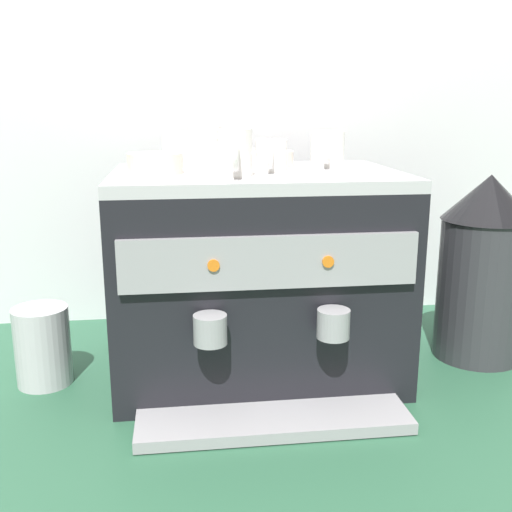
% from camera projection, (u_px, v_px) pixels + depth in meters
% --- Properties ---
extents(ground_plane, '(4.00, 4.00, 0.00)m').
position_uv_depth(ground_plane, '(256.00, 368.00, 1.26)').
color(ground_plane, '#28563D').
extents(tiled_backsplash_wall, '(2.80, 0.03, 1.14)m').
position_uv_depth(tiled_backsplash_wall, '(237.00, 88.00, 1.46)').
color(tiled_backsplash_wall, silver).
rests_on(tiled_backsplash_wall, ground_plane).
extents(espresso_machine, '(0.55, 0.48, 0.41)m').
position_uv_depth(espresso_machine, '(256.00, 276.00, 1.20)').
color(espresso_machine, black).
rests_on(espresso_machine, ground_plane).
extents(ceramic_cup_0, '(0.07, 0.11, 0.07)m').
position_uv_depth(ceramic_cup_0, '(327.00, 149.00, 1.23)').
color(ceramic_cup_0, white).
rests_on(ceramic_cup_0, espresso_machine).
extents(ceramic_cup_1, '(0.09, 0.09, 0.08)m').
position_uv_depth(ceramic_cup_1, '(207.00, 148.00, 1.16)').
color(ceramic_cup_1, white).
rests_on(ceramic_cup_1, espresso_machine).
extents(ceramic_cup_2, '(0.08, 0.11, 0.07)m').
position_uv_depth(ceramic_cup_2, '(182.00, 149.00, 1.24)').
color(ceramic_cup_2, white).
rests_on(ceramic_cup_2, espresso_machine).
extents(ceramic_cup_3, '(0.06, 0.10, 0.08)m').
position_uv_depth(ceramic_cup_3, '(235.00, 153.00, 1.06)').
color(ceramic_cup_3, white).
rests_on(ceramic_cup_3, espresso_machine).
extents(ceramic_cup_4, '(0.06, 0.09, 0.06)m').
position_uv_depth(ceramic_cup_4, '(271.00, 155.00, 1.14)').
color(ceramic_cup_4, white).
rests_on(ceramic_cup_4, espresso_machine).
extents(ceramic_bowl_0, '(0.12, 0.12, 0.03)m').
position_uv_depth(ceramic_bowl_0, '(264.00, 159.00, 1.25)').
color(ceramic_bowl_0, beige).
rests_on(ceramic_bowl_0, espresso_machine).
extents(ceramic_bowl_1, '(0.10, 0.10, 0.04)m').
position_uv_depth(ceramic_bowl_1, '(155.00, 164.00, 1.11)').
color(ceramic_bowl_1, beige).
rests_on(ceramic_bowl_1, espresso_machine).
extents(coffee_grinder, '(0.19, 0.19, 0.39)m').
position_uv_depth(coffee_grinder, '(483.00, 267.00, 1.28)').
color(coffee_grinder, '#333338').
rests_on(coffee_grinder, ground_plane).
extents(milk_pitcher, '(0.11, 0.11, 0.15)m').
position_uv_depth(milk_pitcher, '(43.00, 346.00, 1.18)').
color(milk_pitcher, '#B7B7BC').
rests_on(milk_pitcher, ground_plane).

